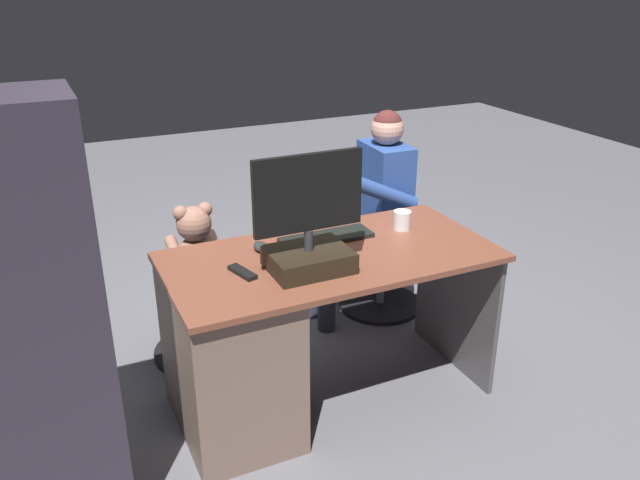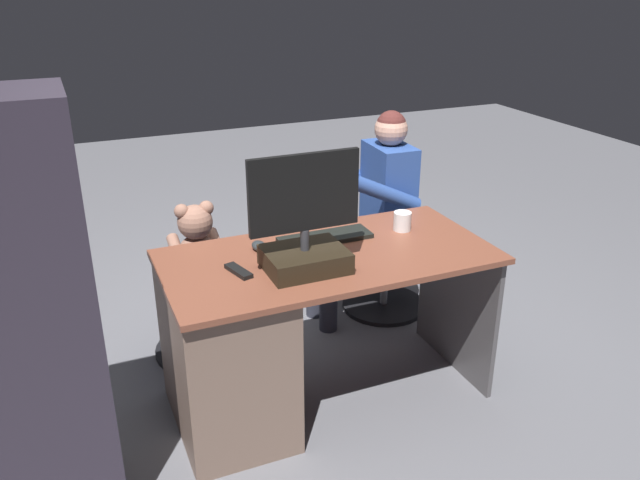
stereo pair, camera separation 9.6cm
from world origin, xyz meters
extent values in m
plane|color=slate|center=(0.00, 0.00, 0.00)|extent=(10.00, 10.00, 0.00)
cube|color=brown|center=(0.00, 0.32, 0.71)|extent=(1.41, 0.70, 0.03)
cube|color=#7B6152|center=(0.47, 0.32, 0.35)|extent=(0.45, 0.64, 0.70)
cube|color=#4F4C4E|center=(-0.68, 0.32, 0.35)|extent=(0.02, 0.63, 0.70)
cube|color=black|center=(0.14, 0.41, 0.77)|extent=(0.32, 0.26, 0.08)
cylinder|color=#333338|center=(0.14, 0.41, 0.85)|extent=(0.04, 0.04, 0.09)
cube|color=black|center=(0.14, 0.41, 1.05)|extent=(0.45, 0.02, 0.31)
cube|color=black|center=(0.14, 0.40, 1.05)|extent=(0.42, 0.00, 0.28)
cube|color=black|center=(-0.05, 0.17, 0.74)|extent=(0.42, 0.14, 0.02)
ellipsoid|color=#292F32|center=(0.26, 0.16, 0.74)|extent=(0.06, 0.10, 0.04)
cylinder|color=white|center=(-0.42, 0.20, 0.77)|extent=(0.08, 0.08, 0.09)
cube|color=black|center=(0.40, 0.34, 0.74)|extent=(0.08, 0.16, 0.02)
cylinder|color=black|center=(0.44, -0.29, 0.01)|extent=(0.51, 0.51, 0.03)
cylinder|color=gray|center=(0.44, -0.29, 0.21)|extent=(0.04, 0.04, 0.36)
cylinder|color=navy|center=(0.44, -0.29, 0.42)|extent=(0.40, 0.40, 0.06)
ellipsoid|color=#986A57|center=(0.44, -0.29, 0.55)|extent=(0.20, 0.17, 0.21)
sphere|color=#986A57|center=(0.44, -0.29, 0.72)|extent=(0.17, 0.17, 0.17)
sphere|color=beige|center=(0.44, -0.36, 0.71)|extent=(0.06, 0.06, 0.06)
sphere|color=#986A57|center=(0.38, -0.29, 0.79)|extent=(0.07, 0.07, 0.07)
sphere|color=#986A57|center=(0.50, -0.29, 0.79)|extent=(0.07, 0.07, 0.07)
cylinder|color=#986A57|center=(0.34, -0.32, 0.59)|extent=(0.06, 0.16, 0.10)
cylinder|color=#986A57|center=(0.53, -0.32, 0.59)|extent=(0.06, 0.16, 0.10)
cylinder|color=#986A57|center=(0.38, -0.40, 0.48)|extent=(0.07, 0.12, 0.07)
cylinder|color=#986A57|center=(0.49, -0.40, 0.48)|extent=(0.07, 0.12, 0.07)
cylinder|color=black|center=(-0.64, -0.33, 0.01)|extent=(0.48, 0.48, 0.03)
cylinder|color=gray|center=(-0.64, -0.33, 0.21)|extent=(0.04, 0.04, 0.36)
cylinder|color=#494C56|center=(-0.64, -0.33, 0.42)|extent=(0.39, 0.39, 0.06)
cube|color=#2C4B93|center=(-0.64, -0.33, 0.71)|extent=(0.21, 0.33, 0.53)
sphere|color=tan|center=(-0.64, -0.33, 1.06)|extent=(0.18, 0.18, 0.18)
sphere|color=#532522|center=(-0.64, -0.33, 1.08)|extent=(0.16, 0.16, 0.16)
cylinder|color=#2C4B93|center=(-0.50, -0.13, 0.79)|extent=(0.42, 0.09, 0.25)
cylinder|color=#2C4B93|center=(-0.49, -0.52, 0.79)|extent=(0.42, 0.09, 0.25)
cylinder|color=#31323F|center=(-0.45, -0.24, 0.47)|extent=(0.41, 0.13, 0.11)
cylinder|color=#31323F|center=(-0.24, -0.23, 0.22)|extent=(0.10, 0.10, 0.45)
cylinder|color=#31323F|center=(-0.44, -0.41, 0.47)|extent=(0.41, 0.13, 0.11)
cylinder|color=#31323F|center=(-0.24, -0.40, 0.22)|extent=(0.10, 0.10, 0.45)
cube|color=#2F2835|center=(1.17, 0.54, 0.77)|extent=(0.44, 0.36, 1.53)
camera|label=1|loc=(1.10, 2.56, 1.87)|focal=36.24mm
camera|label=2|loc=(1.01, 2.60, 1.87)|focal=36.24mm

